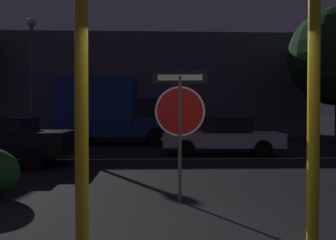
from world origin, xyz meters
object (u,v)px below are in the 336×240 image
yellow_pole_left (81,91)px  delivery_truck (119,110)px  street_lamp (32,61)px  passing_car_2 (223,136)px  yellow_pole_right (314,103)px  stop_sign (180,110)px

yellow_pole_left → delivery_truck: 14.09m
delivery_truck → street_lamp: 4.74m
yellow_pole_left → passing_car_2: yellow_pole_left is taller
street_lamp → yellow_pole_right: bearing=-61.1°
yellow_pole_right → delivery_truck: (-3.51, 13.99, 0.00)m
passing_car_2 → street_lamp: size_ratio=0.74×
stop_sign → passing_car_2: (2.10, 7.14, -0.91)m
delivery_truck → yellow_pole_left: bearing=7.7°
yellow_pole_right → stop_sign: bearing=124.0°
passing_car_2 → street_lamp: street_lamp is taller
stop_sign → yellow_pole_right: bearing=-50.6°
yellow_pole_left → passing_car_2: bearing=70.1°
yellow_pole_right → delivery_truck: size_ratio=0.54×
yellow_pole_left → yellow_pole_right: size_ratio=1.08×
street_lamp → yellow_pole_left: bearing=-70.4°
yellow_pole_right → passing_car_2: yellow_pole_right is taller
yellow_pole_right → street_lamp: bearing=118.9°
yellow_pole_left → yellow_pole_right: bearing=1.6°
yellow_pole_right → delivery_truck: yellow_pole_right is taller
delivery_truck → street_lamp: bearing=-83.3°
yellow_pole_right → passing_car_2: bearing=85.8°
yellow_pole_left → yellow_pole_right: yellow_pole_left is taller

